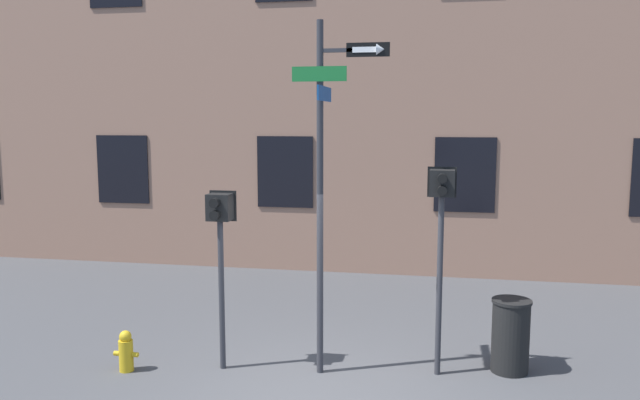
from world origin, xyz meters
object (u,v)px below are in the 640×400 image
Objects in this scene: fire_hydrant at (126,352)px; pedestrian_signal_right at (441,215)px; street_sign_pole at (325,171)px; trash_bin at (511,336)px; pedestrian_signal_left at (220,231)px.

pedestrian_signal_right is at bearing 9.06° from fire_hydrant.
street_sign_pole is at bearing 9.32° from fire_hydrant.
pedestrian_signal_right is 2.00m from trash_bin.
pedestrian_signal_right is 2.78× the size of trash_bin.
trash_bin is (2.52, 0.52, -2.29)m from street_sign_pole.
trash_bin is (0.99, 0.28, -1.71)m from pedestrian_signal_right.
fire_hydrant is (-1.29, -0.34, -1.70)m from pedestrian_signal_left.
pedestrian_signal_right is at bearing -163.98° from trash_bin.
pedestrian_signal_left is 2.45× the size of trash_bin.
pedestrian_signal_left is at bearing 14.62° from fire_hydrant.
pedestrian_signal_left is 3.01m from pedestrian_signal_right.
fire_hydrant is at bearing -165.38° from pedestrian_signal_left.
pedestrian_signal_right is 4.92× the size of fire_hydrant.
street_sign_pole reaches higher than trash_bin.
street_sign_pole is 1.67× the size of pedestrian_signal_right.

